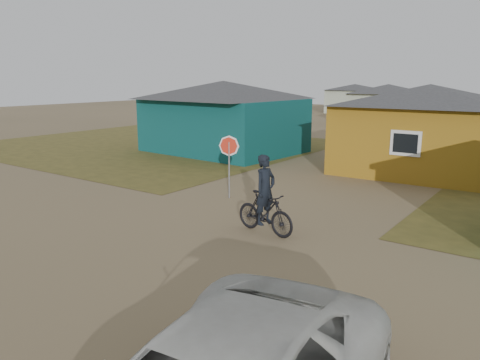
# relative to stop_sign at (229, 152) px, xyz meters

# --- Properties ---
(ground) EXTENTS (120.00, 120.00, 0.00)m
(ground) POSITION_rel_stop_sign_xyz_m (1.83, -5.18, -1.65)
(ground) COLOR olive
(grass_nw) EXTENTS (20.00, 18.00, 0.00)m
(grass_nw) POSITION_rel_stop_sign_xyz_m (-12.17, 7.82, -1.65)
(grass_nw) COLOR brown
(grass_nw) RESTS_ON ground
(house_teal) EXTENTS (8.93, 7.08, 4.00)m
(house_teal) POSITION_rel_stop_sign_xyz_m (-6.67, 8.32, 0.40)
(house_teal) COLOR #0B3C3D
(house_teal) RESTS_ON ground
(house_yellow) EXTENTS (7.72, 6.76, 3.90)m
(house_yellow) POSITION_rel_stop_sign_xyz_m (4.33, 8.82, 0.35)
(house_yellow) COLOR #976A17
(house_yellow) RESTS_ON ground
(house_pale_west) EXTENTS (7.04, 6.15, 3.60)m
(house_pale_west) POSITION_rel_stop_sign_xyz_m (-4.17, 28.82, 0.20)
(house_pale_west) COLOR #ABB39A
(house_pale_west) RESTS_ON ground
(house_pale_north) EXTENTS (6.28, 5.81, 3.40)m
(house_pale_north) POSITION_rel_stop_sign_xyz_m (-12.17, 40.82, 0.10)
(house_pale_north) COLOR #ABB39A
(house_pale_north) RESTS_ON ground
(stop_sign) EXTENTS (0.73, 0.06, 2.23)m
(stop_sign) POSITION_rel_stop_sign_xyz_m (0.00, 0.00, 0.00)
(stop_sign) COLOR gray
(stop_sign) RESTS_ON ground
(cyclist) EXTENTS (1.98, 0.81, 2.18)m
(cyclist) POSITION_rel_stop_sign_xyz_m (3.10, -2.49, -0.86)
(cyclist) COLOR black
(cyclist) RESTS_ON ground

